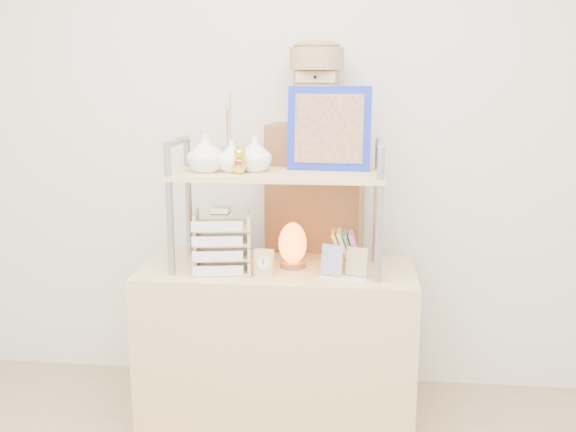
{
  "coord_description": "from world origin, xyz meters",
  "views": [
    {
      "loc": [
        0.34,
        -1.48,
        1.57
      ],
      "look_at": [
        0.05,
        1.2,
        0.98
      ],
      "focal_mm": 40.0,
      "sensor_mm": 36.0,
      "label": 1
    }
  ],
  "objects_px": {
    "desk": "(278,347)",
    "salt_lamp": "(293,245)",
    "letter_tray": "(222,245)",
    "cabinet": "(315,262)"
  },
  "relations": [
    {
      "from": "cabinet",
      "to": "desk",
      "type": "bearing_deg",
      "value": -104.28
    },
    {
      "from": "letter_tray",
      "to": "salt_lamp",
      "type": "xyz_separation_m",
      "value": [
        0.3,
        0.08,
        -0.01
      ]
    },
    {
      "from": "cabinet",
      "to": "letter_tray",
      "type": "bearing_deg",
      "value": -123.92
    },
    {
      "from": "desk",
      "to": "salt_lamp",
      "type": "relative_size",
      "value": 5.97
    },
    {
      "from": "desk",
      "to": "cabinet",
      "type": "xyz_separation_m",
      "value": [
        0.14,
        0.37,
        0.3
      ]
    },
    {
      "from": "desk",
      "to": "salt_lamp",
      "type": "distance_m",
      "value": 0.48
    },
    {
      "from": "desk",
      "to": "cabinet",
      "type": "distance_m",
      "value": 0.5
    },
    {
      "from": "cabinet",
      "to": "letter_tray",
      "type": "xyz_separation_m",
      "value": [
        -0.37,
        -0.44,
        0.19
      ]
    },
    {
      "from": "desk",
      "to": "letter_tray",
      "type": "distance_m",
      "value": 0.54
    },
    {
      "from": "desk",
      "to": "salt_lamp",
      "type": "xyz_separation_m",
      "value": [
        0.06,
        0.02,
        0.48
      ]
    }
  ]
}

